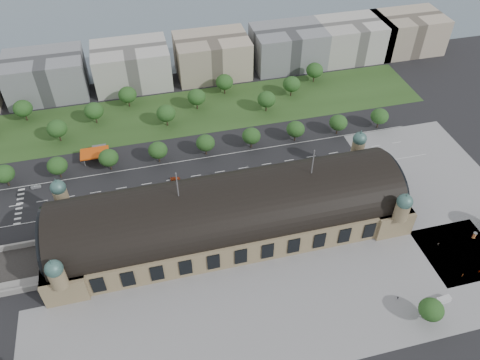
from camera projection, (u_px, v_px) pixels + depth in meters
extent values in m
plane|color=black|center=(229.00, 230.00, 203.06)|extent=(900.00, 900.00, 0.00)
cube|color=#897655|center=(229.00, 220.00, 198.99)|extent=(150.00, 40.00, 12.00)
cube|color=#897655|center=(66.00, 251.00, 187.03)|extent=(16.00, 43.00, 12.00)
cube|color=#897655|center=(374.00, 194.00, 210.95)|extent=(16.00, 43.00, 12.00)
cylinder|color=black|center=(229.00, 211.00, 194.92)|extent=(144.00, 37.60, 37.60)
cylinder|color=black|center=(45.00, 240.00, 180.53)|extent=(1.20, 32.00, 32.00)
cylinder|color=black|center=(390.00, 178.00, 206.59)|extent=(1.20, 32.00, 32.00)
cylinder|color=#897655|center=(61.00, 197.00, 195.20)|extent=(6.00, 6.00, 8.00)
sphere|color=#406760|center=(58.00, 187.00, 191.47)|extent=(6.40, 6.40, 6.40)
cone|color=#406760|center=(55.00, 180.00, 188.75)|extent=(1.00, 1.00, 2.50)
cylinder|color=#897655|center=(358.00, 148.00, 219.13)|extent=(6.00, 6.00, 8.00)
sphere|color=#406760|center=(360.00, 139.00, 215.39)|extent=(6.40, 6.40, 6.40)
cone|color=#406760|center=(361.00, 132.00, 212.68)|extent=(1.00, 1.00, 2.50)
cylinder|color=#897655|center=(58.00, 278.00, 165.28)|extent=(6.00, 6.00, 8.00)
sphere|color=#406760|center=(54.00, 269.00, 161.55)|extent=(6.40, 6.40, 6.40)
cone|color=#406760|center=(51.00, 262.00, 158.83)|extent=(1.00, 1.00, 2.50)
cylinder|color=#897655|center=(402.00, 211.00, 189.20)|extent=(6.00, 6.00, 8.00)
sphere|color=#406760|center=(405.00, 202.00, 185.47)|extent=(6.40, 6.40, 6.40)
cone|color=#406760|center=(407.00, 194.00, 182.76)|extent=(1.00, 1.00, 2.50)
cylinder|color=#59595B|center=(177.00, 185.00, 178.11)|extent=(0.50, 0.50, 12.00)
cylinder|color=#59595B|center=(313.00, 162.00, 187.93)|extent=(0.50, 0.50, 12.00)
cube|color=gray|center=(283.00, 312.00, 173.50)|extent=(190.00, 48.00, 0.12)
cube|color=gray|center=(441.00, 190.00, 221.45)|extent=(56.00, 100.00, 0.12)
cube|color=black|center=(172.00, 180.00, 226.56)|extent=(260.00, 26.00, 0.10)
cube|color=#28461C|center=(167.00, 115.00, 266.64)|extent=(300.00, 45.00, 0.10)
cube|color=#D44A0C|center=(95.00, 153.00, 234.22)|extent=(14.00, 9.00, 0.70)
cube|color=#59595B|center=(100.00, 150.00, 240.96)|extent=(7.00, 5.00, 3.20)
cylinder|color=#59595B|center=(84.00, 155.00, 237.22)|extent=(0.50, 0.50, 4.40)
cylinder|color=#59595B|center=(106.00, 151.00, 239.18)|extent=(0.50, 0.50, 4.40)
cylinder|color=#59595B|center=(84.00, 163.00, 232.66)|extent=(0.50, 0.50, 4.40)
cylinder|color=#59595B|center=(107.00, 159.00, 234.62)|extent=(0.50, 0.50, 4.40)
cube|color=gray|center=(46.00, 76.00, 275.39)|extent=(45.00, 32.00, 24.00)
cube|color=#B9B7B0|center=(132.00, 65.00, 284.31)|extent=(45.00, 32.00, 24.00)
cube|color=#B6A68F|center=(212.00, 56.00, 293.24)|extent=(45.00, 32.00, 24.00)
cube|color=gray|center=(288.00, 47.00, 302.17)|extent=(45.00, 32.00, 24.00)
cube|color=#B9B7B0|center=(352.00, 39.00, 310.20)|extent=(45.00, 32.00, 24.00)
cube|color=#B6A68F|center=(407.00, 32.00, 317.35)|extent=(45.00, 32.00, 24.00)
cylinder|color=#2D2116|center=(8.00, 182.00, 222.21)|extent=(0.70, 0.70, 4.32)
ellipsoid|color=#1C4217|center=(4.00, 174.00, 218.63)|extent=(9.60, 9.60, 8.16)
cylinder|color=#2D2116|center=(60.00, 174.00, 226.50)|extent=(0.70, 0.70, 4.32)
ellipsoid|color=#1C4217|center=(57.00, 166.00, 222.92)|extent=(9.60, 9.60, 8.16)
cylinder|color=#2D2116|center=(111.00, 166.00, 230.78)|extent=(0.70, 0.70, 4.32)
ellipsoid|color=#1C4217|center=(108.00, 158.00, 227.20)|extent=(9.60, 9.60, 8.16)
cylinder|color=#2D2116|center=(159.00, 158.00, 235.07)|extent=(0.70, 0.70, 4.32)
ellipsoid|color=#1C4217|center=(158.00, 150.00, 231.49)|extent=(9.60, 9.60, 8.16)
cylinder|color=#2D2116|center=(206.00, 151.00, 239.35)|extent=(0.70, 0.70, 4.32)
ellipsoid|color=#1C4217|center=(205.00, 143.00, 235.77)|extent=(9.60, 9.60, 8.16)
cylinder|color=#2D2116|center=(251.00, 144.00, 243.64)|extent=(0.70, 0.70, 4.32)
ellipsoid|color=#1C4217|center=(251.00, 136.00, 240.06)|extent=(9.60, 9.60, 8.16)
cylinder|color=#2D2116|center=(295.00, 137.00, 247.92)|extent=(0.70, 0.70, 4.32)
ellipsoid|color=#1C4217|center=(296.00, 129.00, 244.34)|extent=(9.60, 9.60, 8.16)
cylinder|color=#2D2116|center=(337.00, 131.00, 252.21)|extent=(0.70, 0.70, 4.32)
ellipsoid|color=#1C4217|center=(338.00, 123.00, 248.63)|extent=(9.60, 9.60, 8.16)
cylinder|color=#2D2116|center=(378.00, 124.00, 256.50)|extent=(0.70, 0.70, 4.32)
ellipsoid|color=#1C4217|center=(380.00, 116.00, 252.91)|extent=(9.60, 9.60, 8.16)
cylinder|color=#2D2116|center=(26.00, 117.00, 261.28)|extent=(0.70, 0.70, 4.68)
ellipsoid|color=#1C4217|center=(23.00, 108.00, 257.39)|extent=(10.40, 10.40, 8.84)
cylinder|color=#2D2116|center=(60.00, 137.00, 247.57)|extent=(0.70, 0.70, 4.68)
ellipsoid|color=#1C4217|center=(57.00, 129.00, 243.69)|extent=(10.40, 10.40, 8.84)
cylinder|color=#2D2116|center=(96.00, 119.00, 259.51)|extent=(0.70, 0.70, 4.68)
ellipsoid|color=#1C4217|center=(94.00, 111.00, 255.63)|extent=(10.40, 10.40, 8.84)
cylinder|color=#2D2116|center=(129.00, 103.00, 271.45)|extent=(0.70, 0.70, 4.68)
ellipsoid|color=#1C4217|center=(127.00, 95.00, 267.57)|extent=(10.40, 10.40, 8.84)
cylinder|color=#2D2116|center=(167.00, 122.00, 257.75)|extent=(0.70, 0.70, 4.68)
ellipsoid|color=#1C4217|center=(166.00, 113.00, 253.87)|extent=(10.40, 10.40, 8.84)
cylinder|color=#2D2116|center=(197.00, 105.00, 269.69)|extent=(0.70, 0.70, 4.68)
ellipsoid|color=#1C4217|center=(197.00, 97.00, 265.81)|extent=(10.40, 10.40, 8.84)
cylinder|color=#2D2116|center=(225.00, 90.00, 281.63)|extent=(0.70, 0.70, 4.68)
ellipsoid|color=#1C4217|center=(224.00, 82.00, 277.75)|extent=(10.40, 10.40, 8.84)
cylinder|color=#2D2116|center=(266.00, 108.00, 267.93)|extent=(0.70, 0.70, 4.68)
ellipsoid|color=#1C4217|center=(267.00, 99.00, 264.04)|extent=(10.40, 10.40, 8.84)
cylinder|color=#2D2116|center=(291.00, 92.00, 279.87)|extent=(0.70, 0.70, 4.68)
ellipsoid|color=#1C4217|center=(292.00, 84.00, 275.99)|extent=(10.40, 10.40, 8.84)
cylinder|color=#2D2116|center=(314.00, 78.00, 291.81)|extent=(0.70, 0.70, 4.68)
ellipsoid|color=#1C4217|center=(315.00, 70.00, 287.93)|extent=(10.40, 10.40, 8.84)
cylinder|color=#2D2116|center=(428.00, 317.00, 169.68)|extent=(0.70, 0.70, 3.96)
ellipsoid|color=#1C4217|center=(431.00, 310.00, 166.40)|extent=(9.00, 9.00, 7.65)
imported|color=gray|center=(36.00, 187.00, 221.85)|extent=(4.72, 1.81, 1.54)
imported|color=#9C3413|center=(175.00, 179.00, 226.28)|extent=(4.66, 2.08, 1.33)
imported|color=#181D43|center=(200.00, 180.00, 225.39)|extent=(4.03, 1.63, 1.37)
imported|color=silver|center=(360.00, 153.00, 240.35)|extent=(4.77, 2.38, 1.30)
imported|color=black|center=(77.00, 221.00, 206.07)|extent=(4.18, 3.74, 1.38)
imported|color=maroon|center=(56.00, 222.00, 205.42)|extent=(5.52, 5.05, 1.43)
imported|color=#1A1F49|center=(90.00, 218.00, 207.09)|extent=(4.75, 4.09, 1.31)
imported|color=slate|center=(95.00, 211.00, 210.30)|extent=(4.54, 3.06, 1.44)
imported|color=#BBBBBD|center=(154.00, 207.00, 212.13)|extent=(4.35, 3.16, 1.36)
imported|color=gray|center=(142.00, 203.00, 214.09)|extent=(5.67, 5.12, 1.47)
imported|color=black|center=(155.00, 204.00, 213.21)|extent=(5.96, 4.16, 1.60)
imported|color=red|center=(221.00, 185.00, 221.62)|extent=(11.00, 3.43, 3.01)
imported|color=beige|center=(235.00, 175.00, 226.71)|extent=(10.97, 3.28, 3.01)
imported|color=beige|center=(236.00, 182.00, 222.94)|extent=(11.55, 3.22, 3.19)
cube|color=silver|center=(443.00, 300.00, 175.78)|extent=(5.70, 2.64, 2.40)
cube|color=silver|center=(439.00, 302.00, 175.56)|extent=(1.63, 2.14, 1.66)
cylinder|color=#D64E35|center=(474.00, 235.00, 198.79)|extent=(1.33, 1.33, 2.85)
cylinder|color=#59595B|center=(476.00, 233.00, 197.75)|extent=(1.62, 1.62, 0.24)
imported|color=gray|center=(463.00, 275.00, 184.30)|extent=(0.86, 0.82, 1.98)
imported|color=gray|center=(438.00, 244.00, 196.27)|extent=(0.66, 0.87, 1.57)
imported|color=gray|center=(479.00, 272.00, 185.70)|extent=(1.11, 0.61, 1.81)
imported|color=gray|center=(398.00, 298.00, 176.89)|extent=(0.78, 1.07, 1.52)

